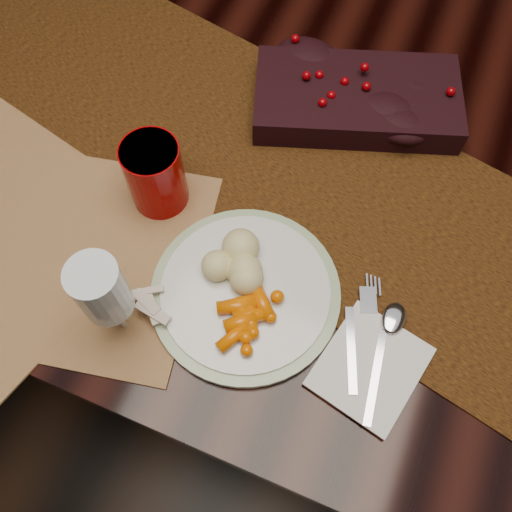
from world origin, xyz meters
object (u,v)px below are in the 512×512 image
at_px(napkin, 370,367).
at_px(wine_glass, 109,302).
at_px(dining_table, 303,245).
at_px(placemat_main, 47,247).
at_px(mashed_potatoes, 239,260).
at_px(dinner_plate, 245,292).
at_px(baby_carrots, 252,317).
at_px(centerpiece, 357,96).
at_px(turkey_shreds, 148,303).
at_px(red_cup, 155,175).

xyz_separation_m(napkin, wine_glass, (-0.32, -0.07, 0.08)).
relative_size(dining_table, wine_glass, 10.62).
bearing_deg(placemat_main, mashed_potatoes, 3.21).
bearing_deg(placemat_main, dinner_plate, -2.98).
xyz_separation_m(dinner_plate, baby_carrots, (0.02, -0.04, 0.02)).
xyz_separation_m(dining_table, wine_glass, (-0.14, -0.40, 0.46)).
bearing_deg(centerpiece, wine_glass, -110.09).
xyz_separation_m(dining_table, turkey_shreds, (-0.12, -0.36, 0.40)).
distance_m(dining_table, napkin, 0.53).
height_order(dining_table, centerpiece, centerpiece).
xyz_separation_m(centerpiece, turkey_shreds, (-0.15, -0.43, -0.01)).
relative_size(centerpiece, red_cup, 2.86).
height_order(placemat_main, turkey_shreds, turkey_shreds).
relative_size(dining_table, centerpiece, 5.63).
xyz_separation_m(placemat_main, wine_glass, (0.16, -0.06, 0.08)).
xyz_separation_m(dinner_plate, red_cup, (-0.18, 0.10, 0.05)).
bearing_deg(dinner_plate, napkin, -9.84).
distance_m(mashed_potatoes, napkin, 0.22).
distance_m(centerpiece, mashed_potatoes, 0.34).
height_order(dining_table, turkey_shreds, turkey_shreds).
bearing_deg(placemat_main, wine_glass, -31.94).
bearing_deg(red_cup, centerpiece, 51.40).
xyz_separation_m(placemat_main, red_cup, (0.11, 0.14, 0.06)).
height_order(mashed_potatoes, turkey_shreds, mashed_potatoes).
height_order(baby_carrots, napkin, baby_carrots).
bearing_deg(mashed_potatoes, red_cup, 156.29).
bearing_deg(turkey_shreds, dinner_plate, 31.93).
distance_m(dining_table, wine_glass, 0.62).
height_order(dinner_plate, red_cup, red_cup).
bearing_deg(turkey_shreds, dining_table, 72.00).
xyz_separation_m(dinner_plate, turkey_shreds, (-0.11, -0.07, 0.02)).
relative_size(placemat_main, turkey_shreds, 6.58).
bearing_deg(mashed_potatoes, centerpiece, 80.28).
distance_m(mashed_potatoes, turkey_shreds, 0.13).
distance_m(baby_carrots, red_cup, 0.24).
xyz_separation_m(centerpiece, placemat_main, (-0.33, -0.41, -0.03)).
relative_size(dining_table, baby_carrots, 18.14).
relative_size(dinner_plate, napkin, 1.87).
distance_m(dining_table, placemat_main, 0.59).
height_order(dining_table, wine_glass, wine_glass).
bearing_deg(turkey_shreds, red_cup, 112.10).
bearing_deg(turkey_shreds, napkin, 6.91).
relative_size(turkey_shreds, wine_glass, 0.39).
distance_m(dining_table, centerpiece, 0.42).
relative_size(turkey_shreds, red_cup, 0.60).
bearing_deg(napkin, baby_carrots, -166.09).
height_order(dinner_plate, baby_carrots, baby_carrots).
relative_size(dinner_plate, turkey_shreds, 3.85).
distance_m(turkey_shreds, red_cup, 0.18).
height_order(mashed_potatoes, red_cup, red_cup).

